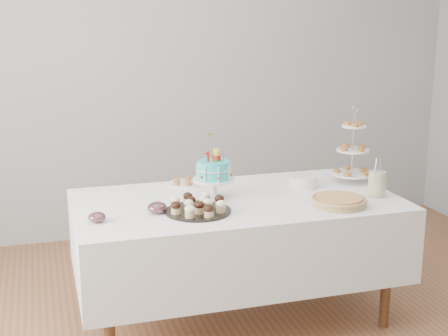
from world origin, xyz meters
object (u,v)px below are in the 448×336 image
object	(u,v)px
tiered_stand	(353,151)
jam_bowl_b	(157,208)
cupcake_tray	(198,205)
plate_stack	(303,181)
pie	(339,201)
pastry_plate	(185,182)
utensil_pitcher	(377,183)
table	(237,235)
birthday_cake	(214,181)
jam_bowl_a	(97,217)

from	to	relation	value
tiered_stand	jam_bowl_b	world-z (taller)	tiered_stand
cupcake_tray	plate_stack	bearing A→B (deg)	22.00
cupcake_tray	pie	world-z (taller)	cupcake_tray
plate_stack	pie	bearing A→B (deg)	-85.25
tiered_stand	pastry_plate	distance (m)	1.11
pie	utensil_pitcher	world-z (taller)	utensil_pitcher
table	birthday_cake	world-z (taller)	birthday_cake
cupcake_tray	pie	size ratio (longest dim) A/B	1.15
tiered_stand	pastry_plate	xyz separation A→B (m)	(-1.06, 0.25, -0.20)
pie	utensil_pitcher	bearing A→B (deg)	19.08
jam_bowl_b	utensil_pitcher	size ratio (longest dim) A/B	0.47
table	plate_stack	xyz separation A→B (m)	(0.49, 0.13, 0.26)
jam_bowl_b	utensil_pitcher	bearing A→B (deg)	-2.39
pastry_plate	jam_bowl_a	size ratio (longest dim) A/B	2.37
jam_bowl_a	utensil_pitcher	size ratio (longest dim) A/B	0.40
pie	tiered_stand	world-z (taller)	tiered_stand
pie	pastry_plate	size ratio (longest dim) A/B	1.44
pie	plate_stack	bearing A→B (deg)	94.75
jam_bowl_a	birthday_cake	bearing A→B (deg)	19.97
pastry_plate	jam_bowl_b	world-z (taller)	jam_bowl_b
table	cupcake_tray	distance (m)	0.43
pie	plate_stack	xyz separation A→B (m)	(-0.04, 0.42, 0.01)
pastry_plate	jam_bowl_a	bearing A→B (deg)	-136.15
jam_bowl_a	pastry_plate	bearing A→B (deg)	43.85
birthday_cake	utensil_pitcher	distance (m)	0.98
birthday_cake	pie	xyz separation A→B (m)	(0.64, -0.36, -0.08)
pie	tiered_stand	xyz separation A→B (m)	(0.32, 0.45, 0.18)
cupcake_tray	jam_bowl_a	bearing A→B (deg)	-178.86
cupcake_tray	jam_bowl_b	size ratio (longest dim) A/B	3.35
birthday_cake	pastry_plate	bearing A→B (deg)	105.76
pie	pastry_plate	distance (m)	1.02
cupcake_tray	plate_stack	size ratio (longest dim) A/B	1.99
pastry_plate	tiered_stand	bearing A→B (deg)	-13.14
birthday_cake	cupcake_tray	bearing A→B (deg)	-123.78
table	cupcake_tray	xyz separation A→B (m)	(-0.29, -0.18, 0.27)
pastry_plate	plate_stack	bearing A→B (deg)	-20.90
birthday_cake	tiered_stand	world-z (taller)	tiered_stand
tiered_stand	jam_bowl_a	bearing A→B (deg)	-168.40
table	jam_bowl_b	world-z (taller)	jam_bowl_b
birthday_cake	plate_stack	bearing A→B (deg)	5.01
jam_bowl_a	tiered_stand	bearing A→B (deg)	11.60
pie	tiered_stand	size ratio (longest dim) A/B	0.64
utensil_pitcher	tiered_stand	bearing A→B (deg)	109.72
jam_bowl_a	pie	bearing A→B (deg)	-4.30
table	pastry_plate	size ratio (longest dim) A/B	8.58
birthday_cake	jam_bowl_a	size ratio (longest dim) A/B	4.08
table	birthday_cake	distance (m)	0.36
plate_stack	utensil_pitcher	size ratio (longest dim) A/B	0.80
jam_bowl_a	jam_bowl_b	world-z (taller)	jam_bowl_b
tiered_stand	utensil_pitcher	xyz separation A→B (m)	(-0.01, -0.34, -0.13)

